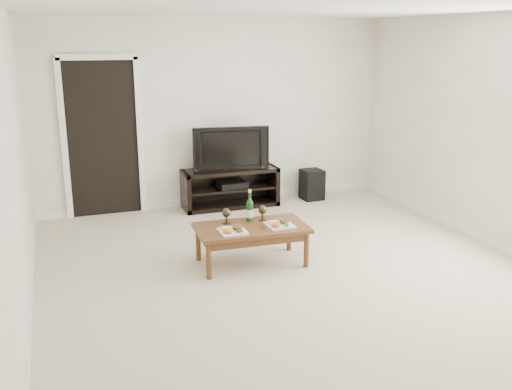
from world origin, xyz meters
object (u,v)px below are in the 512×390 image
at_px(subwoofer, 312,184).
at_px(television, 230,147).
at_px(media_console, 230,188).
at_px(coffee_table, 251,245).

bearing_deg(subwoofer, television, 175.33).
xyz_separation_m(media_console, television, (0.00, 0.00, 0.58)).
distance_m(media_console, coffee_table, 2.15).
relative_size(television, subwoofer, 2.37).
xyz_separation_m(subwoofer, coffee_table, (-1.68, -2.06, -0.01)).
height_order(media_console, television, television).
relative_size(subwoofer, coffee_table, 0.38).
bearing_deg(coffee_table, television, 78.63).
bearing_deg(media_console, television, 0.00).
bearing_deg(television, subwoofer, 5.33).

